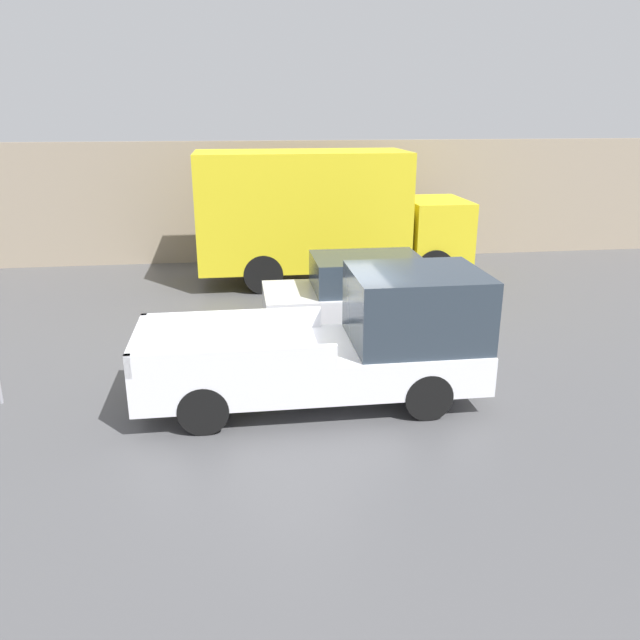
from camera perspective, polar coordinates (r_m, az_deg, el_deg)
The scene contains 5 objects.
ground_plane at distance 11.33m, azimuth -0.50°, elevation -6.24°, with size 60.00×60.00×0.00m, color #4C4C4F.
building_wall at distance 20.66m, azimuth -4.17°, elevation 10.73°, with size 28.00×0.15×3.83m.
pickup_truck at distance 10.56m, azimuth 2.53°, elevation -2.10°, with size 5.76×2.03×2.24m.
car at distance 13.93m, azimuth 3.89°, elevation 2.31°, with size 4.29×1.97×1.72m.
delivery_truck at distance 17.93m, azimuth 0.10°, elevation 9.71°, with size 7.68×2.45×3.69m.
Camera 1 is at (-1.29, -10.19, 4.79)m, focal length 35.00 mm.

